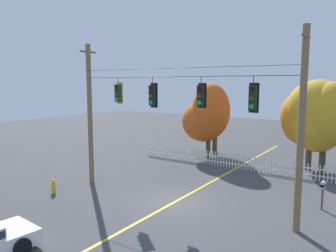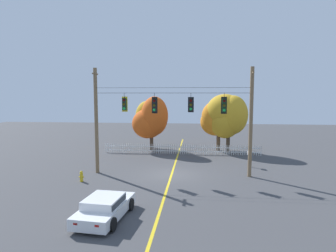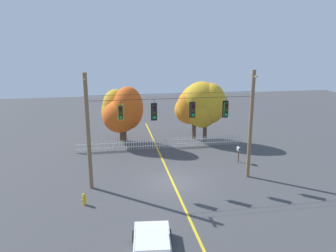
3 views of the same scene
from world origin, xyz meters
name	(u,v)px [view 3 (image 3 of 3)]	position (x,y,z in m)	size (l,w,h in m)	color
ground	(173,182)	(0.00, 0.00, 0.00)	(80.00, 80.00, 0.00)	#424244
lane_centerline_stripe	(173,182)	(0.00, 0.00, 0.00)	(0.16, 36.00, 0.01)	gold
signal_support_span	(173,128)	(0.00, 0.00, 4.14)	(11.96, 1.10, 8.12)	brown
traffic_signal_eastbound_side	(121,112)	(-3.61, 0.01, 5.38)	(0.43, 0.38, 1.42)	black
traffic_signal_northbound_primary	(154,112)	(-1.31, 0.01, 5.31)	(0.43, 0.38, 1.54)	black
traffic_signal_westbound_side	(193,110)	(1.43, 0.01, 5.36)	(0.43, 0.38, 1.44)	black
traffic_signal_northbound_secondary	(226,109)	(3.88, 0.01, 5.32)	(0.43, 0.38, 1.54)	black
white_picket_fence	(161,143)	(0.33, 7.92, 0.51)	(16.02, 0.06, 1.01)	white
autumn_maple_near_fence	(116,109)	(-3.69, 11.15, 3.31)	(3.04, 2.59, 5.37)	brown
autumn_maple_mid	(124,112)	(-3.00, 9.32, 3.37)	(3.93, 3.24, 5.89)	#473828
autumn_oak_far_east	(193,105)	(4.03, 10.34, 3.63)	(3.55, 3.68, 5.75)	brown
autumn_maple_far_west	(205,104)	(5.06, 9.46, 3.93)	(4.30, 3.60, 6.14)	#473828
parked_car	(152,246)	(-2.59, -8.49, 0.60)	(2.31, 4.25, 1.15)	white
fire_hydrant	(84,199)	(-6.17, -2.48, 0.38)	(0.38, 0.22, 0.77)	gold
roadside_mailbox	(239,150)	(6.30, 3.08, 1.10)	(0.25, 0.44, 1.36)	brown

